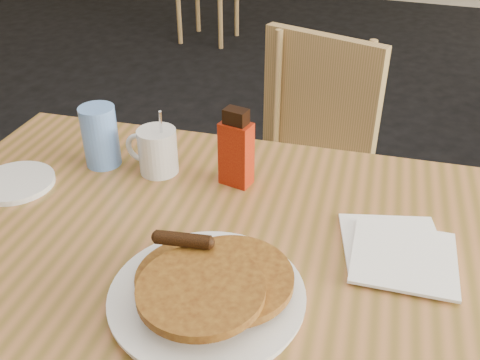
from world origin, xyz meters
name	(u,v)px	position (x,y,z in m)	size (l,w,h in m)	color
main_table	(203,254)	(0.01, -0.02, 0.71)	(1.28, 0.93, 0.75)	#A26739
chair_main_far	(309,154)	(0.03, 0.73, 0.52)	(0.49, 0.50, 0.88)	tan
pancake_plate	(208,289)	(0.08, -0.17, 0.77)	(0.31, 0.31, 0.09)	silver
coffee_mug	(157,150)	(-0.18, 0.15, 0.80)	(0.12, 0.08, 0.16)	silver
syrup_bottle	(236,150)	(0.00, 0.17, 0.83)	(0.07, 0.05, 0.17)	#7A0707
napkin_stack	(398,251)	(0.34, 0.05, 0.76)	(0.22, 0.24, 0.01)	white
blue_tumbler	(100,136)	(-0.31, 0.14, 0.82)	(0.08, 0.08, 0.14)	#6192E5
side_saucer	(16,183)	(-0.43, 0.00, 0.76)	(0.16, 0.16, 0.01)	silver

